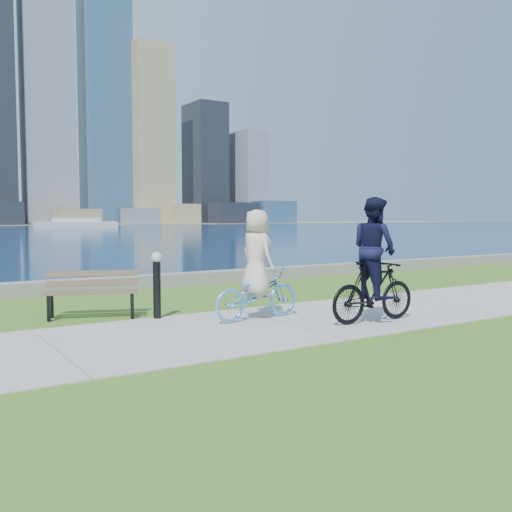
{
  "coord_description": "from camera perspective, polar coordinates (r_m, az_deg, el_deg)",
  "views": [
    {
      "loc": [
        -5.93,
        -8.38,
        1.95
      ],
      "look_at": [
        0.59,
        1.83,
        1.1
      ],
      "focal_mm": 40.0,
      "sensor_mm": 36.0,
      "label": 1
    }
  ],
  "objects": [
    {
      "name": "ferry_far",
      "position": [
        96.44,
        -17.51,
        3.08
      ],
      "size": [
        12.51,
        3.57,
        1.7
      ],
      "color": "silver",
      "rests_on": "ground"
    },
    {
      "name": "ground",
      "position": [
        10.44,
        2.72,
        -6.75
      ],
      "size": [
        320.0,
        320.0,
        0.0
      ],
      "primitive_type": "plane",
      "color": "#375F19",
      "rests_on": "ground"
    },
    {
      "name": "cyclist_woman",
      "position": [
        10.63,
        0.07,
        -2.29
      ],
      "size": [
        0.79,
        1.91,
        2.05
      ],
      "rotation": [
        0.0,
        0.0,
        1.65
      ],
      "color": "#5FAFE8",
      "rests_on": "ground"
    },
    {
      "name": "concrete_path",
      "position": [
        10.44,
        2.72,
        -6.69
      ],
      "size": [
        80.0,
        3.5,
        0.02
      ],
      "primitive_type": "cube",
      "color": "#979792",
      "rests_on": "ground"
    },
    {
      "name": "park_bench",
      "position": [
        11.4,
        -16.09,
        -3.22
      ],
      "size": [
        1.82,
        1.16,
        0.89
      ],
      "rotation": [
        0.0,
        0.0,
        -0.36
      ],
      "color": "black",
      "rests_on": "ground"
    },
    {
      "name": "bollard_lamp",
      "position": [
        10.9,
        -9.89,
        -2.46
      ],
      "size": [
        0.21,
        0.21,
        1.28
      ],
      "color": "black",
      "rests_on": "ground"
    },
    {
      "name": "seawall",
      "position": [
        15.84,
        -10.35,
        -2.49
      ],
      "size": [
        90.0,
        0.5,
        0.35
      ],
      "primitive_type": "cube",
      "color": "slate",
      "rests_on": "ground"
    },
    {
      "name": "cyclist_man",
      "position": [
        10.55,
        11.69,
        -1.37
      ],
      "size": [
        0.73,
        1.89,
        2.27
      ],
      "rotation": [
        0.0,
        0.0,
        1.52
      ],
      "color": "black",
      "rests_on": "ground"
    }
  ]
}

